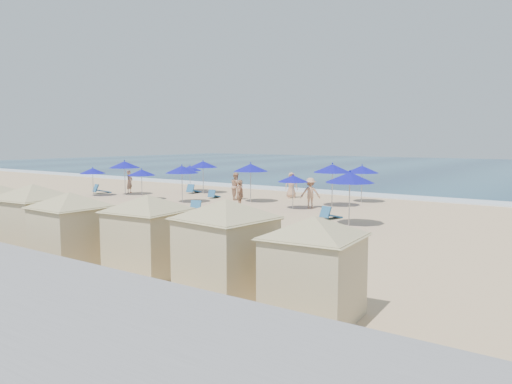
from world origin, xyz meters
The scene contains 31 objects.
ground centered at (0.00, 0.00, 0.00)m, with size 160.00×160.00×0.00m, color #D2B085.
ocean centered at (0.00, 55.00, 0.03)m, with size 160.00×80.00×0.06m, color navy.
surf_line centered at (0.00, 15.50, 0.04)m, with size 160.00×2.50×0.08m, color white.
trash_bin centered at (1.28, -3.54, 0.44)m, with size 0.88×0.88×0.88m, color black.
cabana_2 centered at (2.44, -9.73, 1.62)m, with size 4.49×4.49×2.83m.
cabana_3 centered at (4.80, -9.86, 1.54)m, with size 4.28×4.28×2.68m.
cabana_4 centered at (7.59, -9.08, 1.56)m, with size 4.31×4.31×2.72m.
cabana_5 centered at (10.75, -9.23, 1.62)m, with size 4.49×4.49×2.83m.
cabana_6 centered at (13.49, -9.43, 1.51)m, with size 4.19×4.19×2.64m.
umbrella_0 centered at (-10.67, 5.10, 2.27)m, with size 2.30×2.30×2.62m.
umbrella_1 centered at (-12.00, 3.25, 1.85)m, with size 1.87×1.87×2.13m.
umbrella_2 centered at (-8.65, 9.97, 1.84)m, with size 1.86×1.86×2.12m.
umbrella_3 centered at (-7.25, 3.72, 1.89)m, with size 1.91×1.91×2.18m.
umbrella_4 centered at (-6.71, 9.38, 2.23)m, with size 2.26×2.26×2.57m.
umbrella_5 centered at (-3.96, 4.25, 2.18)m, with size 2.21×2.21×2.51m.
umbrella_6 centered at (-0.45, 7.05, 2.29)m, with size 2.32×2.32×2.64m.
umbrella_7 centered at (3.52, 5.89, 1.82)m, with size 1.85×1.85×2.10m.
umbrella_8 centered at (5.51, 11.24, 2.18)m, with size 2.21×2.21×2.52m.
umbrella_9 centered at (4.88, 8.28, 2.36)m, with size 2.39×2.39×2.72m.
umbrella_10 centered at (8.73, 2.55, 2.33)m, with size 2.36×2.36×2.68m.
beach_chair_0 centered at (-13.15, 4.71, 0.25)m, with size 0.90×1.44×0.73m.
beach_chair_1 centered at (-7.35, 8.89, 0.25)m, with size 0.80×1.41×0.73m.
beach_chair_2 centered at (-3.98, 7.41, 0.22)m, with size 0.76×1.22×0.62m.
beach_chair_3 centered at (-0.04, 1.49, 0.26)m, with size 1.02×1.48×0.75m.
beach_chair_4 centered at (2.18, 1.67, 0.25)m, with size 0.91×1.41×0.72m.
beach_chair_5 centered at (7.05, 3.78, 0.25)m, with size 0.81×1.37×0.71m.
beachgoer_0 centered at (-11.40, 6.14, 0.88)m, with size 0.64×0.42×1.76m, color tan.
beachgoer_1 centered at (-2.08, 7.57, 0.94)m, with size 0.91×0.71×1.88m, color tan.
beachgoer_2 centered at (1.68, 3.13, 0.93)m, with size 1.09×0.45×1.85m, color tan.
beachgoer_3 centered at (4.14, 6.88, 0.92)m, with size 1.18×0.68×1.83m, color tan.
beachgoer_4 centered at (0.43, 10.69, 0.91)m, with size 0.89×0.58×1.82m, color tan.
Camera 1 is at (18.93, -19.23, 4.11)m, focal length 35.00 mm.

